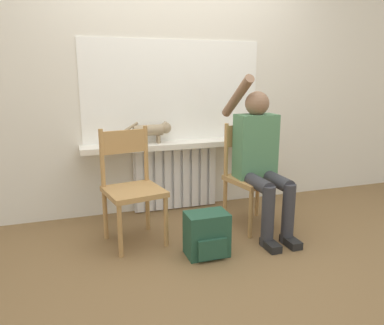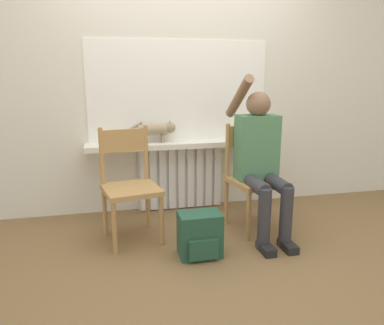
% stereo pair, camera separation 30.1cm
% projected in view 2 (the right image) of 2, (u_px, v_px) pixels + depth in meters
% --- Properties ---
extents(ground_plane, '(12.00, 12.00, 0.00)m').
position_uv_depth(ground_plane, '(212.00, 262.00, 2.69)').
color(ground_plane, brown).
extents(wall_with_window, '(7.00, 0.06, 2.70)m').
position_uv_depth(wall_with_window, '(178.00, 70.00, 3.54)').
color(wall_with_window, silver).
rests_on(wall_with_window, ground_plane).
extents(radiator, '(0.83, 0.08, 0.64)m').
position_uv_depth(radiator, '(181.00, 177.00, 3.71)').
color(radiator, white).
rests_on(radiator, ground_plane).
extents(windowsill, '(1.79, 0.24, 0.05)m').
position_uv_depth(windowsill, '(182.00, 144.00, 3.56)').
color(windowsill, white).
rests_on(windowsill, radiator).
extents(window_glass, '(1.72, 0.01, 0.94)m').
position_uv_depth(window_glass, '(179.00, 91.00, 3.55)').
color(window_glass, white).
rests_on(window_glass, windowsill).
extents(chair_left, '(0.49, 0.49, 0.90)m').
position_uv_depth(chair_left, '(130.00, 184.00, 2.98)').
color(chair_left, '#B2844C').
rests_on(chair_left, ground_plane).
extents(chair_right, '(0.49, 0.49, 0.90)m').
position_uv_depth(chair_right, '(254.00, 176.00, 3.21)').
color(chair_right, '#B2844C').
rests_on(chair_right, ground_plane).
extents(person, '(0.36, 0.96, 1.31)m').
position_uv_depth(person, '(261.00, 156.00, 3.06)').
color(person, '#333338').
rests_on(person, ground_plane).
extents(cat, '(0.48, 0.11, 0.21)m').
position_uv_depth(cat, '(157.00, 129.00, 3.49)').
color(cat, '#9E896B').
rests_on(cat, windowsill).
extents(backpack, '(0.31, 0.24, 0.33)m').
position_uv_depth(backpack, '(200.00, 235.00, 2.75)').
color(backpack, '#234C38').
rests_on(backpack, ground_plane).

